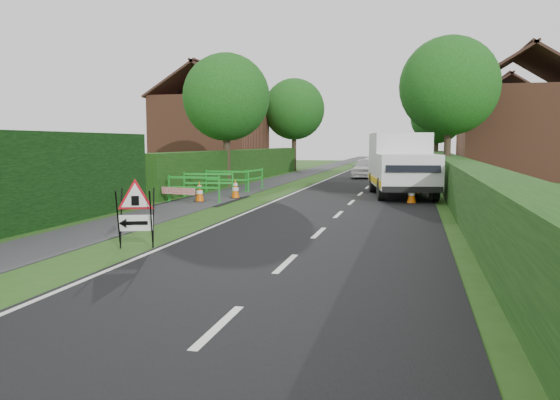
{
  "coord_description": "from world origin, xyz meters",
  "views": [
    {
      "loc": [
        4.72,
        -8.45,
        2.2
      ],
      "look_at": [
        1.72,
        3.73,
        0.88
      ],
      "focal_mm": 35.0,
      "sensor_mm": 36.0,
      "label": 1
    }
  ],
  "objects": [
    {
      "name": "traffic_cone_0",
      "position": [
        4.65,
        11.73,
        0.39
      ],
      "size": [
        0.38,
        0.38,
        0.79
      ],
      "color": "black",
      "rests_on": "ground"
    },
    {
      "name": "traffic_cone_4",
      "position": [
        -2.14,
        11.99,
        0.39
      ],
      "size": [
        0.38,
        0.38,
        0.79
      ],
      "color": "black",
      "rests_on": "ground"
    },
    {
      "name": "house_east_a",
      "position": [
        11.0,
        28.0,
        2.9
      ],
      "size": [
        7.5,
        7.4,
        7.88
      ],
      "color": "brown",
      "rests_on": "ground"
    },
    {
      "name": "traffic_cone_3",
      "position": [
        -3.03,
        10.46,
        0.39
      ],
      "size": [
        0.38,
        0.38,
        0.79
      ],
      "color": "black",
      "rests_on": "ground"
    },
    {
      "name": "hedge_west_far",
      "position": [
        -5.0,
        22.0,
        0.0
      ],
      "size": [
        1.0,
        24.0,
        1.8
      ],
      "primitive_type": "cube",
      "color": "#14380F",
      "rests_on": "ground"
    },
    {
      "name": "tree_fe",
      "position": [
        6.4,
        38.0,
        4.22
      ],
      "size": [
        4.2,
        4.2,
        6.33
      ],
      "color": "#2D2116",
      "rests_on": "ground"
    },
    {
      "name": "triangle_sign",
      "position": [
        -0.87,
        1.64,
        0.86
      ],
      "size": [
        1.07,
        1.07,
        1.23
      ],
      "rotation": [
        0.0,
        0.0,
        0.33
      ],
      "color": "black",
      "rests_on": "ground"
    },
    {
      "name": "works_van",
      "position": [
        4.18,
        14.59,
        1.38
      ],
      "size": [
        3.11,
        5.98,
        2.6
      ],
      "rotation": [
        0.0,
        0.0,
        0.16
      ],
      "color": "silver",
      "rests_on": "ground"
    },
    {
      "name": "house_west",
      "position": [
        -10.0,
        30.0,
        2.9
      ],
      "size": [
        7.5,
        7.4,
        7.88
      ],
      "color": "brown",
      "rests_on": "ground"
    },
    {
      "name": "ground",
      "position": [
        0.0,
        0.0,
        0.0
      ],
      "size": [
        120.0,
        120.0,
        0.0
      ],
      "primitive_type": "plane",
      "color": "#274D16",
      "rests_on": "ground"
    },
    {
      "name": "ped_barrier_3",
      "position": [
        -2.48,
        15.78,
        0.63
      ],
      "size": [
        0.55,
        2.08,
        1.0
      ],
      "rotation": [
        0.0,
        0.0,
        1.47
      ],
      "color": "#1B9826",
      "rests_on": "ground"
    },
    {
      "name": "hedge_east",
      "position": [
        6.5,
        16.0,
        0.0
      ],
      "size": [
        1.2,
        50.0,
        1.5
      ],
      "primitive_type": "cube",
      "color": "#14380F",
      "rests_on": "ground"
    },
    {
      "name": "traffic_cone_2",
      "position": [
        4.79,
        15.15,
        0.39
      ],
      "size": [
        0.38,
        0.38,
        0.79
      ],
      "color": "black",
      "rests_on": "ground"
    },
    {
      "name": "tree_ne",
      "position": [
        6.4,
        22.0,
        5.17
      ],
      "size": [
        5.2,
        5.2,
        7.79
      ],
      "color": "#2D2116",
      "rests_on": "ground"
    },
    {
      "name": "hatchback_car",
      "position": [
        1.75,
        26.07,
        0.63
      ],
      "size": [
        1.62,
        3.76,
        1.26
      ],
      "primitive_type": "imported",
      "rotation": [
        0.0,
        0.0,
        -0.04
      ],
      "color": "silver",
      "rests_on": "ground"
    },
    {
      "name": "ped_barrier_0",
      "position": [
        -3.22,
        10.37,
        0.63
      ],
      "size": [
        2.06,
        0.35,
        1.0
      ],
      "rotation": [
        0.0,
        0.0,
        0.0
      ],
      "color": "#1B9826",
      "rests_on": "ground"
    },
    {
      "name": "redwhite_plank",
      "position": [
        -3.64,
        9.92,
        0.0
      ],
      "size": [
        1.47,
        0.39,
        0.25
      ],
      "primitive_type": "cube",
      "rotation": [
        0.0,
        0.0,
        -0.23
      ],
      "color": "red",
      "rests_on": "ground"
    },
    {
      "name": "house_east_b",
      "position": [
        12.0,
        42.0,
        2.9
      ],
      "size": [
        7.5,
        7.4,
        7.88
      ],
      "color": "brown",
      "rests_on": "ground"
    },
    {
      "name": "ped_barrier_1",
      "position": [
        -3.51,
        12.6,
        0.63
      ],
      "size": [
        2.08,
        0.82,
        1.0
      ],
      "rotation": [
        0.0,
        0.0,
        0.24
      ],
      "color": "#1B9826",
      "rests_on": "ground"
    },
    {
      "name": "traffic_cone_1",
      "position": [
        5.53,
        13.8,
        0.39
      ],
      "size": [
        0.38,
        0.38,
        0.79
      ],
      "color": "black",
      "rests_on": "ground"
    },
    {
      "name": "tree_nw",
      "position": [
        -4.6,
        18.0,
        4.48
      ],
      "size": [
        4.4,
        4.4,
        6.7
      ],
      "color": "#2D2116",
      "rests_on": "ground"
    },
    {
      "name": "footpath",
      "position": [
        -3.0,
        35.0,
        0.01
      ],
      "size": [
        2.0,
        90.0,
        0.02
      ],
      "primitive_type": "cube",
      "color": "#2D2D30",
      "rests_on": "ground"
    },
    {
      "name": "tree_fw",
      "position": [
        -4.6,
        34.0,
        4.83
      ],
      "size": [
        4.8,
        4.8,
        7.24
      ],
      "color": "#2D2116",
      "rests_on": "ground"
    },
    {
      "name": "ped_barrier_2",
      "position": [
        -3.42,
        14.64,
        0.63
      ],
      "size": [
        2.06,
        0.35,
        1.0
      ],
      "rotation": [
        0.0,
        0.0,
        0.0
      ],
      "color": "#1B9826",
      "rests_on": "ground"
    },
    {
      "name": "road_surface",
      "position": [
        2.5,
        35.0,
        0.0
      ],
      "size": [
        6.0,
        90.0,
        0.02
      ],
      "primitive_type": "cube",
      "color": "black",
      "rests_on": "ground"
    }
  ]
}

